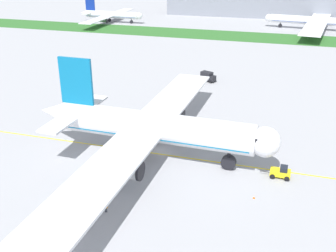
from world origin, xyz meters
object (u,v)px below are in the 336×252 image
Objects in this scene: parked_airliner_far_left at (111,15)px; parked_airliner_far_centre at (315,21)px; airliner_foreground at (151,128)px; pushback_tug at (281,172)px; traffic_cone_near_nose at (254,197)px; service_truck_baggage_loader at (208,76)px; ground_crew_wingwalker_port at (106,207)px.

parked_airliner_far_centre is at bearing 4.63° from parked_airliner_far_left.
airliner_foreground reaches higher than parked_airliner_far_left.
traffic_cone_near_nose is (-3.91, -8.32, -0.74)m from pushback_tug.
pushback_tug is 0.09× the size of parked_airliner_far_left.
pushback_tug is at bearing -55.89° from parked_airliner_far_left.
parked_airliner_far_left is (-74.25, 145.73, -2.23)m from airliner_foreground.
parked_airliner_far_centre is (109.35, 8.86, 0.33)m from parked_airliner_far_left.
parked_airliner_far_left reaches higher than service_truck_baggage_loader.
parked_airliner_far_centre is at bearing 71.31° from service_truck_baggage_loader.
airliner_foreground is at bearing -102.79° from parked_airliner_far_centre.
pushback_tug is at bearing -1.40° from airliner_foreground.
parked_airliner_far_left reaches higher than traffic_cone_near_nose.
airliner_foreground is 13.93× the size of pushback_tug.
service_truck_baggage_loader is at bearing 88.83° from ground_crew_wingwalker_port.
ground_crew_wingwalker_port is at bearing -154.11° from traffic_cone_near_nose.
parked_airliner_far_left is 0.73× the size of parked_airliner_far_centre.
parked_airliner_far_centre is (36.03, 174.12, 3.52)m from ground_crew_wingwalker_port.
parked_airliner_far_left is (-74.80, 93.32, 2.58)m from service_truck_baggage_loader.
ground_crew_wingwalker_port is 2.78× the size of traffic_cone_near_nose.
pushback_tug is at bearing -65.38° from service_truck_baggage_loader.
parked_airliner_far_centre reaches higher than parked_airliner_far_left.
parked_airliner_far_left is at bearing 124.11° from pushback_tug.
parked_airliner_far_centre reaches higher than traffic_cone_near_nose.
service_truck_baggage_loader reaches higher than traffic_cone_near_nose.
traffic_cone_near_nose is 164.17m from parked_airliner_far_centre.
pushback_tug is 58.32m from service_truck_baggage_loader.
traffic_cone_near_nose is (20.93, -8.93, -6.12)m from airliner_foreground.
parked_airliner_far_centre is at bearing 85.05° from traffic_cone_near_nose.
airliner_foreground is 52.63m from service_truck_baggage_loader.
parked_airliner_far_left is (-73.33, 165.26, 3.19)m from ground_crew_wingwalker_port.
airliner_foreground is 20.29m from ground_crew_wingwalker_port.
airliner_foreground reaches higher than ground_crew_wingwalker_port.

